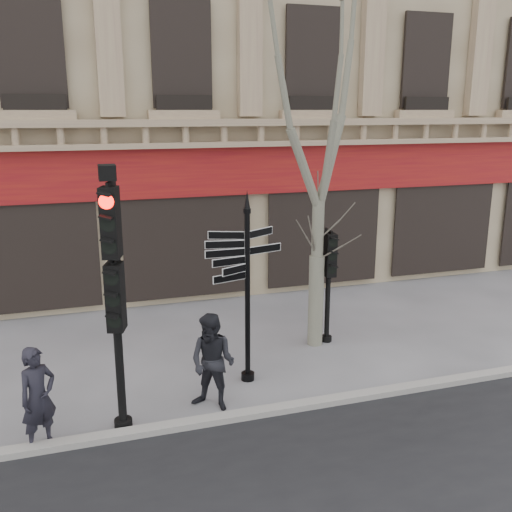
% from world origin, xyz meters
% --- Properties ---
extents(ground, '(80.00, 80.00, 0.00)m').
position_xyz_m(ground, '(0.00, 0.00, 0.00)').
color(ground, '#5C5C61').
rests_on(ground, ground).
extents(kerb, '(80.00, 0.25, 0.12)m').
position_xyz_m(kerb, '(0.00, -1.40, 0.06)').
color(kerb, gray).
rests_on(kerb, ground).
extents(building, '(28.00, 15.52, 18.00)m').
position_xyz_m(building, '(0.00, 12.48, 8.99)').
color(building, '#988565').
rests_on(building, ground).
extents(fingerpost, '(1.70, 1.70, 3.75)m').
position_xyz_m(fingerpost, '(0.22, -0.03, 2.52)').
color(fingerpost, black).
rests_on(fingerpost, ground).
extents(traffic_signal_main, '(0.56, 0.47, 4.38)m').
position_xyz_m(traffic_signal_main, '(-2.28, -1.09, 2.76)').
color(traffic_signal_main, black).
rests_on(traffic_signal_main, ground).
extents(traffic_signal_secondary, '(0.45, 0.34, 2.55)m').
position_xyz_m(traffic_signal_secondary, '(2.50, 1.28, 1.78)').
color(traffic_signal_secondary, black).
rests_on(traffic_signal_secondary, ground).
extents(plane_tree, '(3.01, 3.01, 7.99)m').
position_xyz_m(plane_tree, '(2.18, 1.21, 5.61)').
color(plane_tree, gray).
rests_on(plane_tree, ground).
extents(pedestrian_a, '(0.73, 0.68, 1.67)m').
position_xyz_m(pedestrian_a, '(-3.54, -1.24, 0.84)').
color(pedestrian_a, black).
rests_on(pedestrian_a, ground).
extents(pedestrian_b, '(1.08, 1.06, 1.76)m').
position_xyz_m(pedestrian_b, '(-0.68, -0.89, 0.88)').
color(pedestrian_b, black).
rests_on(pedestrian_b, ground).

